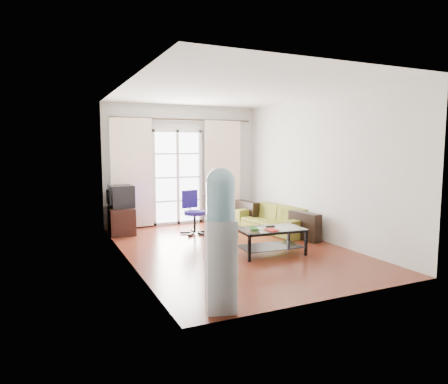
% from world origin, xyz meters
% --- Properties ---
extents(floor, '(5.20, 5.20, 0.00)m').
position_xyz_m(floor, '(0.00, 0.00, 0.00)').
color(floor, maroon).
rests_on(floor, ground).
extents(ceiling, '(5.20, 5.20, 0.00)m').
position_xyz_m(ceiling, '(0.00, 0.00, 2.70)').
color(ceiling, white).
rests_on(ceiling, wall_back).
extents(wall_back, '(3.60, 0.02, 2.70)m').
position_xyz_m(wall_back, '(0.00, 2.60, 1.35)').
color(wall_back, silver).
rests_on(wall_back, floor).
extents(wall_front, '(3.60, 0.02, 2.70)m').
position_xyz_m(wall_front, '(0.00, -2.60, 1.35)').
color(wall_front, silver).
rests_on(wall_front, floor).
extents(wall_left, '(0.02, 5.20, 2.70)m').
position_xyz_m(wall_left, '(-1.80, 0.00, 1.35)').
color(wall_left, silver).
rests_on(wall_left, floor).
extents(wall_right, '(0.02, 5.20, 2.70)m').
position_xyz_m(wall_right, '(1.80, 0.00, 1.35)').
color(wall_right, silver).
rests_on(wall_right, floor).
extents(french_door, '(1.16, 0.06, 2.15)m').
position_xyz_m(french_door, '(-0.15, 2.54, 1.07)').
color(french_door, white).
rests_on(french_door, wall_back).
extents(curtain_rod, '(3.30, 0.04, 0.04)m').
position_xyz_m(curtain_rod, '(0.00, 2.50, 2.38)').
color(curtain_rod, '#4C3F2D').
rests_on(curtain_rod, wall_back).
extents(curtain_left, '(0.90, 0.07, 2.35)m').
position_xyz_m(curtain_left, '(-1.20, 2.48, 1.20)').
color(curtain_left, '#FFE8CD').
rests_on(curtain_left, curtain_rod).
extents(curtain_right, '(0.90, 0.07, 2.35)m').
position_xyz_m(curtain_right, '(0.95, 2.48, 1.20)').
color(curtain_right, '#FFE8CD').
rests_on(curtain_right, curtain_rod).
extents(radiator, '(0.64, 0.12, 0.64)m').
position_xyz_m(radiator, '(0.80, 2.50, 0.33)').
color(radiator, gray).
rests_on(radiator, floor).
extents(sofa, '(2.04, 1.24, 0.54)m').
position_xyz_m(sofa, '(1.40, 0.93, 0.27)').
color(sofa, brown).
rests_on(sofa, floor).
extents(coffee_table, '(1.11, 0.68, 0.43)m').
position_xyz_m(coffee_table, '(0.40, -0.62, 0.28)').
color(coffee_table, silver).
rests_on(coffee_table, floor).
extents(bowl, '(0.19, 0.19, 0.05)m').
position_xyz_m(bowl, '(0.07, -0.67, 0.46)').
color(bowl, green).
rests_on(bowl, coffee_table).
extents(book, '(0.21, 0.26, 0.02)m').
position_xyz_m(book, '(0.24, -0.80, 0.44)').
color(book, red).
rests_on(book, coffee_table).
extents(remote, '(0.17, 0.07, 0.02)m').
position_xyz_m(remote, '(0.46, -0.50, 0.44)').
color(remote, black).
rests_on(remote, coffee_table).
extents(tv_stand, '(0.53, 0.75, 0.53)m').
position_xyz_m(tv_stand, '(-1.53, 2.03, 0.27)').
color(tv_stand, black).
rests_on(tv_stand, floor).
extents(crt_tv, '(0.52, 0.51, 0.45)m').
position_xyz_m(crt_tv, '(-1.53, 2.09, 0.76)').
color(crt_tv, black).
rests_on(crt_tv, tv_stand).
extents(task_chair, '(0.69, 0.69, 0.88)m').
position_xyz_m(task_chair, '(-0.19, 1.38, 0.26)').
color(task_chair, black).
rests_on(task_chair, floor).
extents(water_cooler, '(0.39, 0.39, 1.55)m').
position_xyz_m(water_cooler, '(-1.27, -2.35, 0.81)').
color(water_cooler, white).
rests_on(water_cooler, floor).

